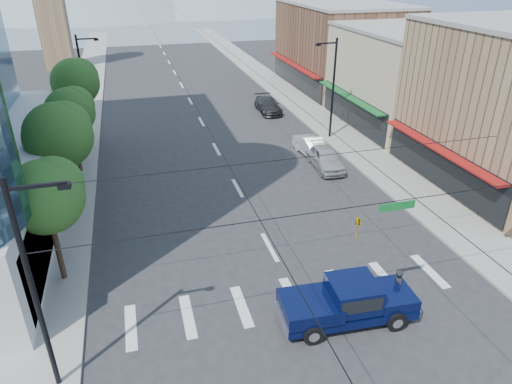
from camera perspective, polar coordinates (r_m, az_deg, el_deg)
ground at (r=22.26m, az=6.44°, el=-15.19°), size 160.00×160.00×0.00m
sidewalk_left at (r=57.32m, az=-20.66°, el=10.31°), size 4.00×120.00×0.15m
sidewalk_right at (r=60.07m, az=3.15°, el=12.68°), size 4.00×120.00×0.15m
shop_mid at (r=48.50m, az=18.81°, el=13.24°), size 12.00×14.00×9.00m
shop_far at (r=62.05m, az=10.63°, el=17.40°), size 12.00×18.00×10.00m
tree_near at (r=23.81m, az=-24.54°, el=-0.16°), size 3.65×3.64×6.71m
tree_midnear at (r=30.03m, az=-23.25°, el=6.75°), size 4.09×4.09×7.52m
tree_midfar at (r=36.84m, az=-22.07°, el=9.46°), size 3.65×3.64×6.71m
tree_far at (r=43.45m, az=-21.51°, el=12.83°), size 4.09×4.09×7.52m
signal_rig at (r=18.77m, az=8.84°, el=-6.45°), size 21.80×0.20×9.00m
lamp_pole_nw at (r=46.37m, az=-20.63°, el=12.94°), size 2.00×0.25×9.00m
lamp_pole_ne at (r=42.18m, az=9.48°, el=13.00°), size 2.00×0.25×9.00m
pickup_truck at (r=21.63m, az=11.30°, el=-13.22°), size 6.38×2.74×2.12m
pedestrian at (r=23.16m, az=17.30°, el=-11.30°), size 0.62×0.81×2.00m
parked_car_near at (r=36.75m, az=8.66°, el=4.22°), size 2.29×5.09×1.70m
parked_car_mid at (r=39.04m, az=7.10°, el=5.60°), size 2.12×4.88×1.56m
parked_car_far at (r=50.65m, az=1.50°, el=10.79°), size 2.26×5.31×1.53m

